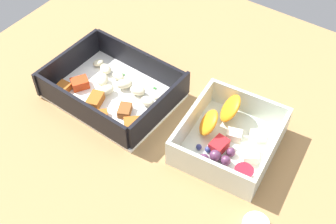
% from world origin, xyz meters
% --- Properties ---
extents(table_surface, '(0.80, 0.80, 0.02)m').
position_xyz_m(table_surface, '(0.00, 0.00, 0.01)').
color(table_surface, '#9E7547').
rests_on(table_surface, ground).
extents(pasta_container, '(0.22, 0.16, 0.05)m').
position_xyz_m(pasta_container, '(0.09, 0.00, 0.04)').
color(pasta_container, white).
rests_on(pasta_container, table_surface).
extents(fruit_bowl, '(0.16, 0.17, 0.06)m').
position_xyz_m(fruit_bowl, '(-0.13, -0.02, 0.04)').
color(fruit_bowl, silver).
rests_on(fruit_bowl, table_surface).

